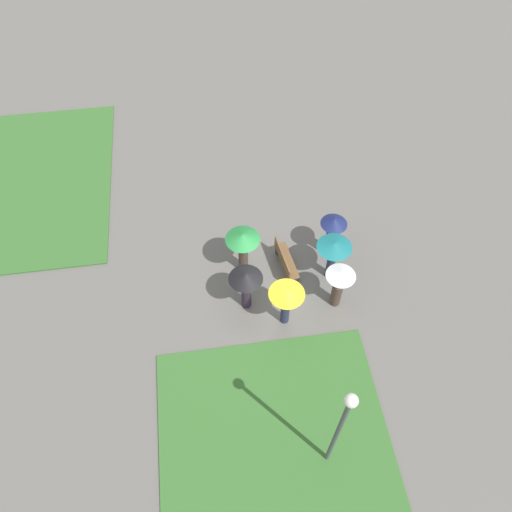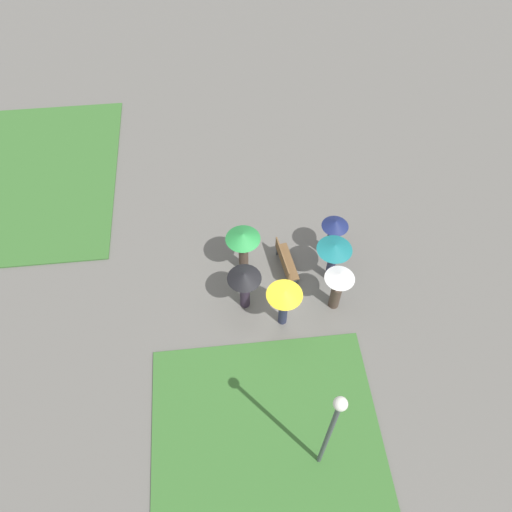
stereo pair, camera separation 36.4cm
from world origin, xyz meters
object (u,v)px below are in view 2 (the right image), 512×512
lamp_post (331,427)px  crowd_person_navy (334,233)px  crowd_person_white (338,284)px  crowd_person_yellow (284,298)px  crowd_person_green (243,243)px  crowd_person_teal (334,252)px  crowd_person_black (244,282)px  park_bench (285,262)px

lamp_post → crowd_person_navy: 7.50m
crowd_person_white → crowd_person_yellow: bearing=-96.5°
crowd_person_green → crowd_person_navy: (0.29, -3.18, -0.25)m
lamp_post → crowd_person_teal: size_ratio=2.53×
crowd_person_black → crowd_person_green: (1.50, -0.09, 0.08)m
park_bench → crowd_person_navy: size_ratio=0.89×
crowd_person_yellow → park_bench: bearing=-154.1°
crowd_person_white → crowd_person_navy: 2.15m
crowd_person_teal → crowd_person_yellow: bearing=84.4°
crowd_person_black → crowd_person_yellow: crowd_person_yellow is taller
crowd_person_teal → crowd_person_green: bearing=30.9°
crowd_person_green → crowd_person_navy: bearing=-16.4°
park_bench → crowd_person_yellow: 2.33m
lamp_post → crowd_person_green: size_ratio=2.43×
crowd_person_navy → park_bench: bearing=149.5°
crowd_person_white → crowd_person_navy: (2.13, -0.28, -0.07)m
lamp_post → crowd_person_teal: bearing=-13.5°
crowd_person_white → crowd_person_navy: same height
crowd_person_teal → crowd_person_white: size_ratio=1.00×
crowd_person_teal → lamp_post: bearing=121.0°
park_bench → crowd_person_teal: 1.88m
crowd_person_green → crowd_person_navy: size_ratio=1.04×
crowd_person_yellow → crowd_person_navy: bearing=176.9°
park_bench → crowd_person_black: (-1.29, 1.54, 0.92)m
park_bench → crowd_person_green: bearing=73.6°
lamp_post → crowd_person_navy: bearing=-13.4°
crowd_person_black → crowd_person_green: 1.51m
park_bench → crowd_person_yellow: size_ratio=0.89×
crowd_person_black → crowd_person_navy: bearing=-136.9°
crowd_person_teal → crowd_person_yellow: crowd_person_yellow is taller
lamp_post → crowd_person_teal: lamp_post is taller
crowd_person_yellow → crowd_person_navy: 3.33m
crowd_person_green → crowd_person_black: bearing=-115.1°
lamp_post → crowd_person_green: bearing=12.4°
crowd_person_black → crowd_person_yellow: (-0.78, -1.17, 0.08)m
crowd_person_teal → crowd_person_yellow: 2.45m
crowd_person_yellow → crowd_person_navy: crowd_person_yellow is taller
crowd_person_teal → crowd_person_navy: crowd_person_navy is taller
lamp_post → crowd_person_yellow: (4.52, 0.41, -1.52)m
crowd_person_teal → park_bench: bearing=26.0°
crowd_person_black → crowd_person_green: crowd_person_green is taller
crowd_person_black → crowd_person_white: crowd_person_white is taller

